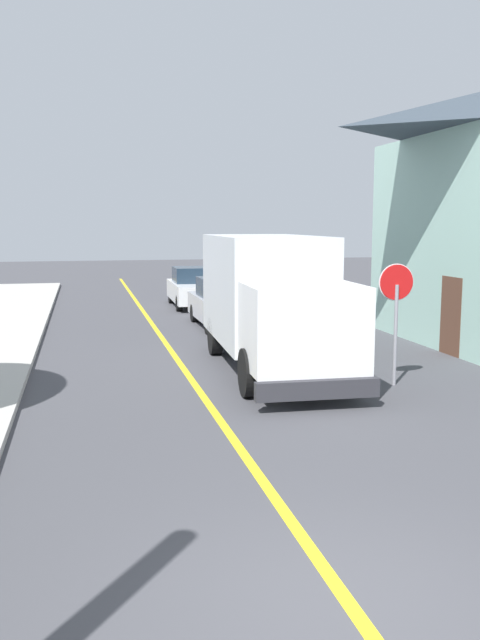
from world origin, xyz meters
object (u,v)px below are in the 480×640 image
(box_truck, at_px, (271,296))
(parked_car_mid, at_px, (193,288))
(parked_car_near, at_px, (224,304))
(stop_sign, at_px, (396,301))

(box_truck, relative_size, parked_car_mid, 1.64)
(parked_car_near, height_order, stop_sign, stop_sign)
(parked_car_mid, bearing_deg, stop_sign, -82.27)
(parked_car_mid, bearing_deg, box_truck, -90.72)
(box_truck, height_order, stop_sign, box_truck)
(box_truck, bearing_deg, stop_sign, -45.85)
(box_truck, xyz_separation_m, parked_car_mid, (0.16, 12.58, -0.97))
(parked_car_near, distance_m, stop_sign, 9.25)
(parked_car_near, bearing_deg, stop_sign, -78.01)
(box_truck, distance_m, parked_car_near, 6.83)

